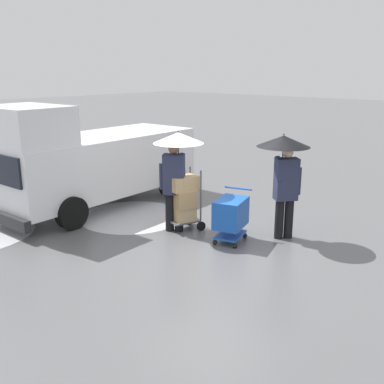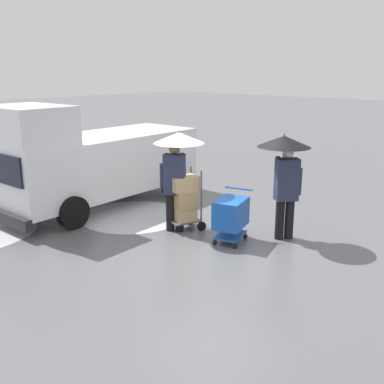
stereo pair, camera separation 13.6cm
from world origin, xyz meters
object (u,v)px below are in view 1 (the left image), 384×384
at_px(shopping_cart_vendor, 231,214).
at_px(pedestrian_pink_side, 176,158).
at_px(hand_dolly_boxes, 184,199).
at_px(cargo_van_parked_right, 90,160).
at_px(pedestrian_black_side, 285,162).

relative_size(shopping_cart_vendor, pedestrian_pink_side, 0.47).
bearing_deg(pedestrian_pink_side, hand_dolly_boxes, -115.57).
relative_size(cargo_van_parked_right, hand_dolly_boxes, 4.13).
xyz_separation_m(cargo_van_parked_right, pedestrian_black_side, (-4.70, -1.21, 0.41)).
bearing_deg(pedestrian_black_side, pedestrian_pink_side, 30.16).
height_order(cargo_van_parked_right, pedestrian_pink_side, cargo_van_parked_right).
xyz_separation_m(cargo_van_parked_right, hand_dolly_boxes, (-2.89, -0.25, -0.49)).
distance_m(hand_dolly_boxes, pedestrian_black_side, 2.24).
bearing_deg(cargo_van_parked_right, pedestrian_pink_side, -177.74).
bearing_deg(hand_dolly_boxes, shopping_cart_vendor, -173.95).
relative_size(cargo_van_parked_right, pedestrian_black_side, 2.53).
bearing_deg(shopping_cart_vendor, hand_dolly_boxes, 6.05).
distance_m(pedestrian_pink_side, pedestrian_black_side, 2.18).
bearing_deg(pedestrian_pink_side, pedestrian_black_side, -149.84).
xyz_separation_m(cargo_van_parked_right, pedestrian_pink_side, (-2.82, -0.11, 0.41)).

